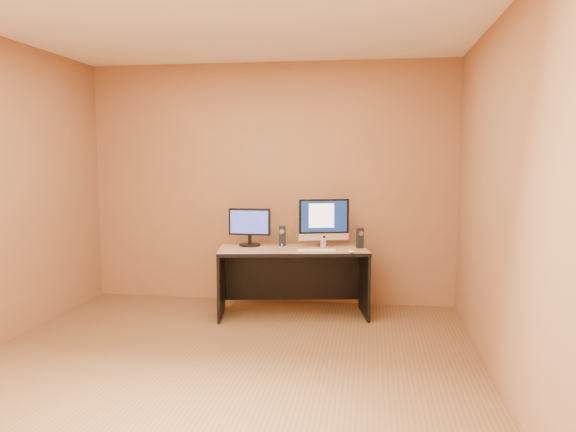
{
  "coord_description": "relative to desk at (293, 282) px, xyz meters",
  "views": [
    {
      "loc": [
        1.1,
        -4.03,
        1.59
      ],
      "look_at": [
        0.3,
        1.34,
        1.02
      ],
      "focal_mm": 35.0,
      "sensor_mm": 36.0,
      "label": 1
    }
  ],
  "objects": [
    {
      "name": "speaker_right",
      "position": [
        0.66,
        0.14,
        0.44
      ],
      "size": [
        0.08,
        0.08,
        0.2
      ],
      "primitive_type": null,
      "rotation": [
        0.0,
        0.0,
        0.35
      ],
      "color": "black",
      "rests_on": "desk"
    },
    {
      "name": "speaker_left",
      "position": [
        -0.14,
        0.17,
        0.44
      ],
      "size": [
        0.07,
        0.07,
        0.2
      ],
      "primitive_type": null,
      "rotation": [
        0.0,
        0.0,
        0.05
      ],
      "color": "black",
      "rests_on": "desk"
    },
    {
      "name": "floor",
      "position": [
        -0.34,
        -1.44,
        -0.34
      ],
      "size": [
        4.0,
        4.0,
        0.0
      ],
      "primitive_type": "plane",
      "color": "brown",
      "rests_on": "ground"
    },
    {
      "name": "second_monitor",
      "position": [
        -0.47,
        0.12,
        0.53
      ],
      "size": [
        0.44,
        0.22,
        0.39
      ],
      "primitive_type": null,
      "rotation": [
        0.0,
        0.0,
        0.0
      ],
      "color": "black",
      "rests_on": "desk"
    },
    {
      "name": "walls",
      "position": [
        -0.34,
        -1.44,
        0.96
      ],
      "size": [
        4.0,
        4.0,
        2.6
      ],
      "primitive_type": null,
      "color": "#97623D",
      "rests_on": "ground"
    },
    {
      "name": "ceiling",
      "position": [
        -0.34,
        -1.44,
        2.26
      ],
      "size": [
        4.0,
        4.0,
        0.0
      ],
      "primitive_type": "plane",
      "color": "white",
      "rests_on": "walls"
    },
    {
      "name": "cable_a",
      "position": [
        0.33,
        0.27,
        0.34
      ],
      "size": [
        0.11,
        0.17,
        0.01
      ],
      "primitive_type": "cylinder",
      "rotation": [
        1.57,
        0.0,
        0.56
      ],
      "color": "black",
      "rests_on": "desk"
    },
    {
      "name": "cable_b",
      "position": [
        0.23,
        0.28,
        0.34
      ],
      "size": [
        0.04,
        0.16,
        0.01
      ],
      "primitive_type": "cylinder",
      "rotation": [
        1.57,
        0.0,
        -0.21
      ],
      "color": "black",
      "rests_on": "desk"
    },
    {
      "name": "mouse",
      "position": [
        0.58,
        -0.17,
        0.36
      ],
      "size": [
        0.07,
        0.1,
        0.03
      ],
      "primitive_type": "ellipsoid",
      "rotation": [
        0.0,
        0.0,
        0.19
      ],
      "color": "silver",
      "rests_on": "desk"
    },
    {
      "name": "imac",
      "position": [
        0.3,
        0.15,
        0.59
      ],
      "size": [
        0.56,
        0.33,
        0.5
      ],
      "primitive_type": null,
      "rotation": [
        0.0,
        0.0,
        0.28
      ],
      "color": "silver",
      "rests_on": "desk"
    },
    {
      "name": "desk",
      "position": [
        0.0,
        0.0,
        0.0
      ],
      "size": [
        1.56,
        0.88,
        0.68
      ],
      "primitive_type": null,
      "rotation": [
        0.0,
        0.0,
        0.17
      ],
      "color": "tan",
      "rests_on": "ground"
    },
    {
      "name": "keyboard",
      "position": [
        0.25,
        -0.15,
        0.35
      ],
      "size": [
        0.41,
        0.16,
        0.02
      ],
      "primitive_type": "cube",
      "rotation": [
        0.0,
        0.0,
        0.15
      ],
      "color": "#B9B9BE",
      "rests_on": "desk"
    }
  ]
}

